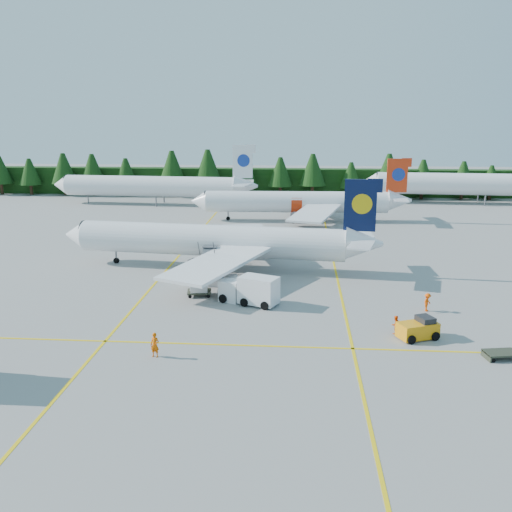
# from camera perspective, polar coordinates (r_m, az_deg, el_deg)

# --- Properties ---
(ground) EXTENTS (320.00, 320.00, 0.00)m
(ground) POSITION_cam_1_polar(r_m,az_deg,el_deg) (51.52, 2.36, -6.43)
(ground) COLOR #969691
(ground) RESTS_ON ground
(taxi_stripe_a) EXTENTS (0.25, 120.00, 0.01)m
(taxi_stripe_a) POSITION_cam_1_polar(r_m,az_deg,el_deg) (72.29, -8.21, -0.55)
(taxi_stripe_a) COLOR yellow
(taxi_stripe_a) RESTS_ON ground
(taxi_stripe_b) EXTENTS (0.25, 120.00, 0.01)m
(taxi_stripe_b) POSITION_cam_1_polar(r_m,az_deg,el_deg) (70.72, 7.82, -0.86)
(taxi_stripe_b) COLOR yellow
(taxi_stripe_b) RESTS_ON ground
(taxi_stripe_cross) EXTENTS (80.00, 0.25, 0.01)m
(taxi_stripe_cross) POSITION_cam_1_polar(r_m,az_deg,el_deg) (45.95, 2.09, -9.02)
(taxi_stripe_cross) COLOR yellow
(taxi_stripe_cross) RESTS_ON ground
(treeline_hedge) EXTENTS (220.00, 4.00, 6.00)m
(treeline_hedge) POSITION_cam_1_polar(r_m,az_deg,el_deg) (131.13, 3.70, 7.40)
(treeline_hedge) COLOR black
(treeline_hedge) RESTS_ON ground
(airliner_navy) EXTENTS (37.77, 30.93, 10.99)m
(airliner_navy) POSITION_cam_1_polar(r_m,az_deg,el_deg) (68.25, -5.07, 1.53)
(airliner_navy) COLOR white
(airliner_navy) RESTS_ON ground
(airliner_red) EXTENTS (36.94, 30.37, 10.74)m
(airliner_red) POSITION_cam_1_polar(r_m,az_deg,el_deg) (98.96, 3.71, 5.39)
(airliner_red) COLOR white
(airliner_red) RESTS_ON ground
(airliner_far_left) EXTENTS (41.82, 6.56, 12.16)m
(airliner_far_left) POSITION_cam_1_polar(r_m,az_deg,el_deg) (119.27, -11.12, 6.90)
(airliner_far_left) COLOR white
(airliner_far_left) RESTS_ON ground
(airliner_far_right) EXTENTS (45.03, 6.77, 13.09)m
(airliner_far_right) POSITION_cam_1_polar(r_m,az_deg,el_deg) (125.81, 20.18, 6.80)
(airliner_far_right) COLOR white
(airliner_far_right) RESTS_ON ground
(airstairs) EXTENTS (3.89, 5.28, 3.50)m
(airstairs) POSITION_cam_1_polar(r_m,az_deg,el_deg) (62.43, -5.04, -2.06)
(airstairs) COLOR white
(airstairs) RESTS_ON ground
(service_truck) EXTENTS (6.16, 4.20, 2.80)m
(service_truck) POSITION_cam_1_polar(r_m,az_deg,el_deg) (55.52, -0.71, -3.38)
(service_truck) COLOR silver
(service_truck) RESTS_ON ground
(baggage_tug) EXTENTS (3.60, 2.83, 1.71)m
(baggage_tug) POSITION_cam_1_polar(r_m,az_deg,el_deg) (49.07, 15.94, -7.00)
(baggage_tug) COLOR orange
(baggage_tug) RESTS_ON ground
(uld_pair) EXTENTS (5.72, 2.27, 1.84)m
(uld_pair) POSITION_cam_1_polar(r_m,az_deg,el_deg) (57.84, -4.21, -2.86)
(uld_pair) COLOR #303426
(uld_pair) RESTS_ON ground
(crew_a) EXTENTS (0.77, 0.58, 1.92)m
(crew_a) POSITION_cam_1_polar(r_m,az_deg,el_deg) (44.38, -10.09, -8.76)
(crew_a) COLOR #DA5404
(crew_a) RESTS_ON ground
(crew_b) EXTENTS (0.97, 0.93, 1.57)m
(crew_b) POSITION_cam_1_polar(r_m,az_deg,el_deg) (49.59, 13.76, -6.69)
(crew_b) COLOR #FF5005
(crew_b) RESTS_ON ground
(crew_c) EXTENTS (0.81, 0.87, 1.74)m
(crew_c) POSITION_cam_1_polar(r_m,az_deg,el_deg) (55.83, 16.77, -4.46)
(crew_c) COLOR #FF5005
(crew_c) RESTS_ON ground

